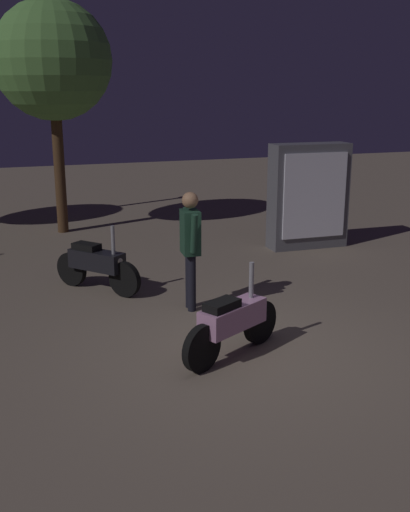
{
  "coord_description": "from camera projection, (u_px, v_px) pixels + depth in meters",
  "views": [
    {
      "loc": [
        -2.82,
        -6.32,
        3.13
      ],
      "look_at": [
        -0.26,
        0.95,
        1.0
      ],
      "focal_mm": 42.45,
      "sensor_mm": 36.0,
      "label": 1
    }
  ],
  "objects": [
    {
      "name": "motorcycle_pink_foreground",
      "position": [
        232.0,
        322.0,
        7.23
      ],
      "size": [
        1.51,
        0.88,
        1.11
      ],
      "rotation": [
        0.0,
        0.0,
        0.5
      ],
      "color": "black",
      "rests_on": "ground_plane"
    },
    {
      "name": "kiosk_billboard",
      "position": [
        309.0,
        196.0,
        12.16
      ],
      "size": [
        1.61,
        0.58,
        2.1
      ],
      "rotation": [
        0.0,
        0.0,
        3.12
      ],
      "color": "#595960",
      "rests_on": "ground_plane"
    },
    {
      "name": "ground_plane",
      "position": [
        250.0,
        351.0,
        7.48
      ],
      "size": [
        40.0,
        40.0,
        0.0
      ],
      "primitive_type": "plane",
      "color": "#756656"
    },
    {
      "name": "tree_left_bg",
      "position": [
        53.0,
        61.0,
        12.77
      ],
      "size": [
        2.52,
        2.52,
        4.98
      ],
      "color": "#4C331E",
      "rests_on": "ground_plane"
    },
    {
      "name": "person_rider_beside",
      "position": [
        190.0,
        240.0,
        8.65
      ],
      "size": [
        0.27,
        0.67,
        1.74
      ],
      "rotation": [
        0.0,
        0.0,
        3.04
      ],
      "color": "black",
      "rests_on": "ground_plane"
    },
    {
      "name": "motorcycle_black_parked_left",
      "position": [
        97.0,
        264.0,
        9.62
      ],
      "size": [
        1.14,
        1.34,
        1.11
      ],
      "rotation": [
        0.0,
        0.0,
        5.4
      ],
      "color": "black",
      "rests_on": "ground_plane"
    }
  ]
}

